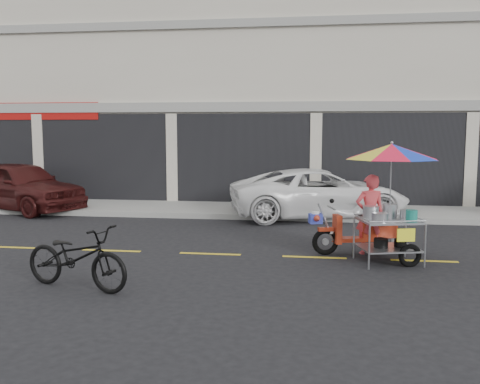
# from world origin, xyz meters

# --- Properties ---
(ground) EXTENTS (90.00, 90.00, 0.00)m
(ground) POSITION_xyz_m (0.00, 0.00, 0.00)
(ground) COLOR black
(sidewalk) EXTENTS (45.00, 3.00, 0.15)m
(sidewalk) POSITION_xyz_m (0.00, 5.50, 0.07)
(sidewalk) COLOR gray
(sidewalk) RESTS_ON ground
(shophouse_block) EXTENTS (36.00, 8.11, 10.40)m
(shophouse_block) POSITION_xyz_m (2.82, 10.59, 4.24)
(shophouse_block) COLOR beige
(shophouse_block) RESTS_ON ground
(centerline) EXTENTS (42.00, 0.10, 0.01)m
(centerline) POSITION_xyz_m (0.00, 0.00, 0.00)
(centerline) COLOR gold
(centerline) RESTS_ON ground
(maroon_sedan) EXTENTS (4.72, 3.30, 1.49)m
(maroon_sedan) POSITION_xyz_m (-8.69, 4.70, 0.75)
(maroon_sedan) COLOR #3C1211
(maroon_sedan) RESTS_ON ground
(white_pickup) EXTENTS (5.26, 3.47, 1.34)m
(white_pickup) POSITION_xyz_m (0.10, 4.70, 0.67)
(white_pickup) COLOR white
(white_pickup) RESTS_ON ground
(near_bicycle) EXTENTS (1.96, 1.14, 0.97)m
(near_bicycle) POSITION_xyz_m (-3.55, -2.51, 0.49)
(near_bicycle) COLOR black
(near_bicycle) RESTS_ON ground
(food_vendor_rig) EXTENTS (2.49, 2.04, 2.20)m
(food_vendor_rig) POSITION_xyz_m (1.21, 0.06, 1.38)
(food_vendor_rig) COLOR black
(food_vendor_rig) RESTS_ON ground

